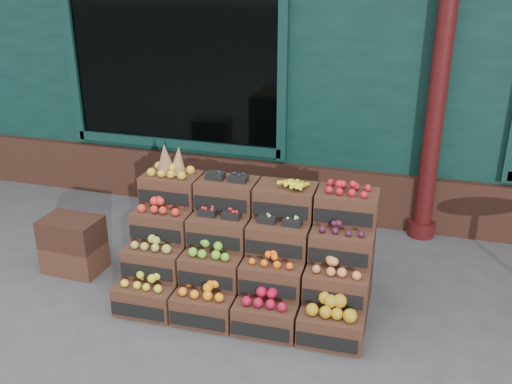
# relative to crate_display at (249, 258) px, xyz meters

# --- Properties ---
(ground) EXTENTS (60.00, 60.00, 0.00)m
(ground) POSITION_rel_crate_display_xyz_m (0.17, -0.39, -0.39)
(ground) COLOR #414143
(ground) RESTS_ON ground
(crate_display) EXTENTS (2.03, 1.03, 1.25)m
(crate_display) POSITION_rel_crate_display_xyz_m (0.00, 0.00, 0.00)
(crate_display) COLOR #402519
(crate_display) RESTS_ON ground
(spare_crates) EXTENTS (0.53, 0.38, 0.52)m
(spare_crates) POSITION_rel_crate_display_xyz_m (-1.69, -0.02, -0.13)
(spare_crates) COLOR #402519
(spare_crates) RESTS_ON ground
(shopkeeper) EXTENTS (0.89, 0.73, 2.10)m
(shopkeeper) POSITION_rel_crate_display_xyz_m (-0.95, 2.57, 0.66)
(shopkeeper) COLOR #18561A
(shopkeeper) RESTS_ON ground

